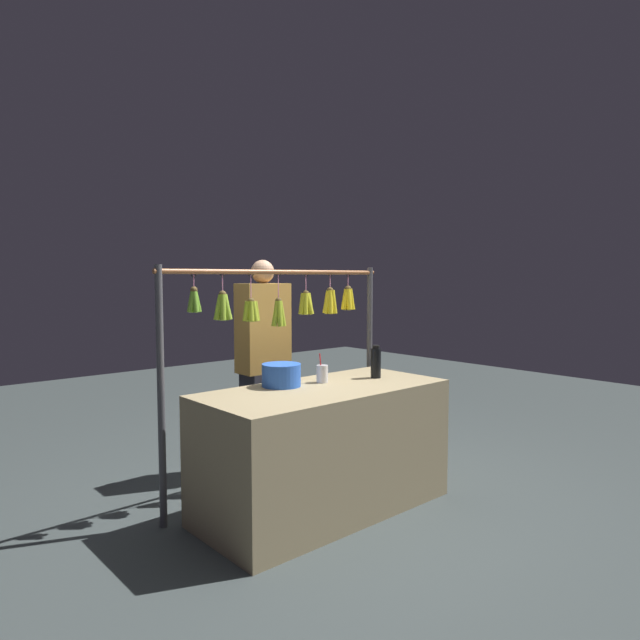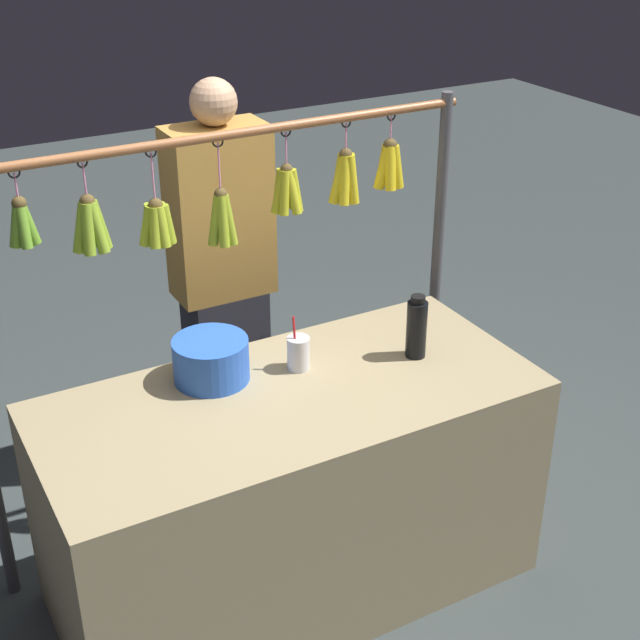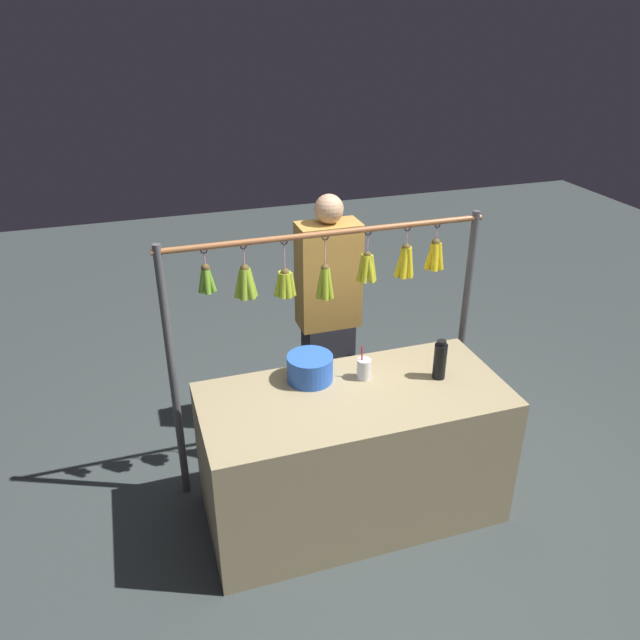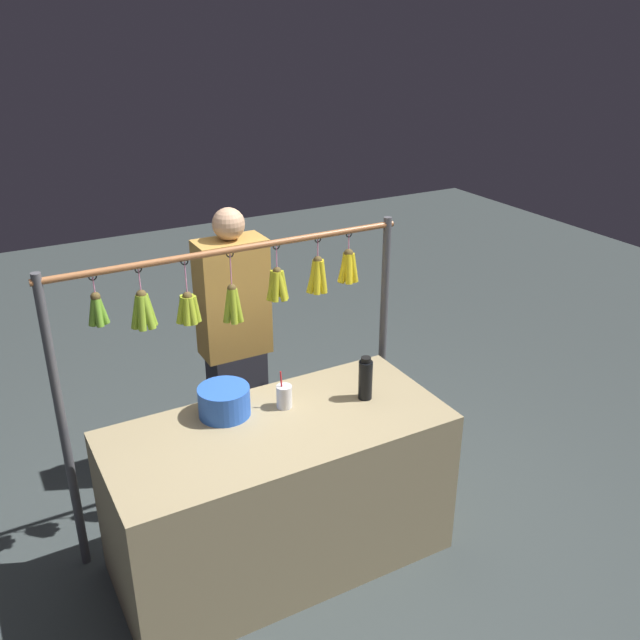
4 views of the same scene
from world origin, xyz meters
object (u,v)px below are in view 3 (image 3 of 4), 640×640
(blue_bucket, at_px, (310,368))
(drink_cup, at_px, (364,369))
(vendor_person, at_px, (328,319))
(water_bottle, at_px, (440,360))

(blue_bucket, distance_m, drink_cup, 0.29)
(drink_cup, distance_m, vendor_person, 0.72)
(vendor_person, bearing_deg, drink_cup, 86.90)
(water_bottle, distance_m, blue_bucket, 0.70)
(blue_bucket, height_order, vendor_person, vendor_person)
(water_bottle, bearing_deg, drink_cup, -16.92)
(drink_cup, bearing_deg, blue_bucket, -15.00)
(water_bottle, distance_m, drink_cup, 0.41)
(water_bottle, xyz_separation_m, blue_bucket, (0.68, -0.20, -0.04))
(blue_bucket, bearing_deg, water_bottle, 163.88)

